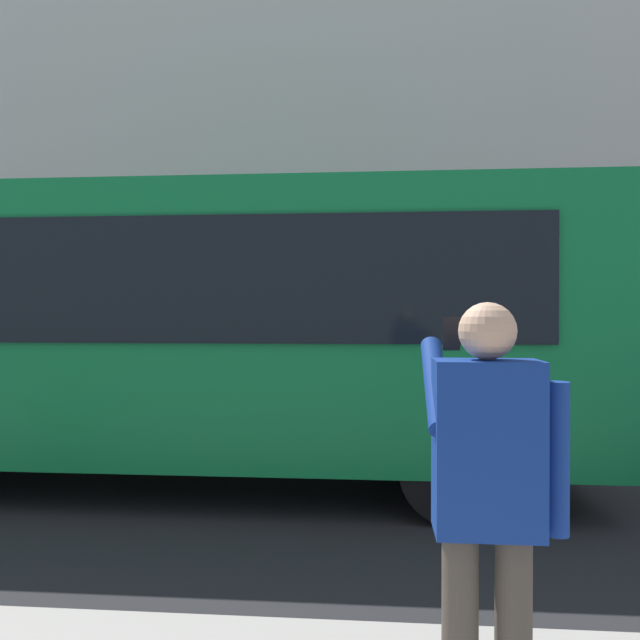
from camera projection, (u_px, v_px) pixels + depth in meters
The scene contains 4 objects.
ground_plane at pixel (294, 478), 6.99m from camera, with size 60.00×60.00×0.00m, color #232326.
building_facade_far at pixel (335, 119), 13.69m from camera, with size 28.00×1.55×12.00m.
red_bus at pixel (157, 325), 6.79m from camera, with size 9.05×2.54×3.08m.
pedestrian_photographer at pixel (488, 488), 2.43m from camera, with size 0.53×0.52×1.70m.
Camera 1 is at (-0.89, 6.92, 1.81)m, focal length 35.76 mm.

